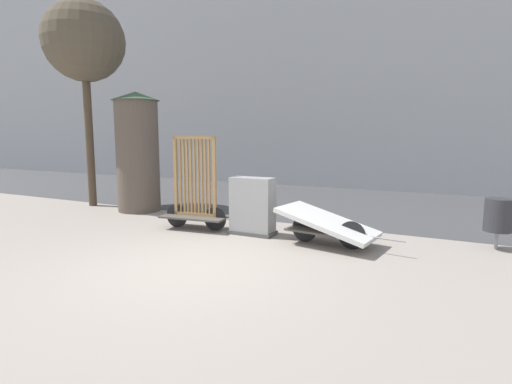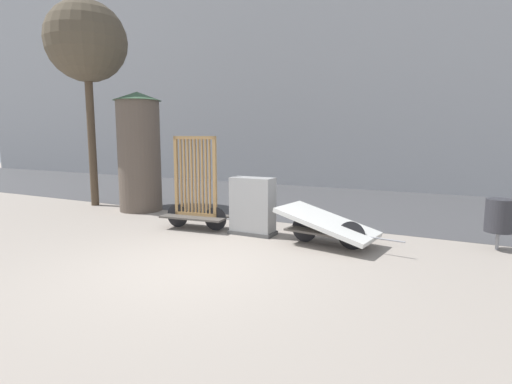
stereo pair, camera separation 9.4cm
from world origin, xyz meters
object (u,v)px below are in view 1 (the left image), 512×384
(bike_cart_with_mattress, at_px, (328,225))
(street_tree, at_px, (84,43))
(trash_bin, at_px, (498,215))
(bike_cart_with_bedframe, at_px, (195,198))
(advertising_column, at_px, (138,151))
(utility_cabinet, at_px, (252,208))

(bike_cart_with_mattress, height_order, street_tree, street_tree)
(street_tree, bearing_deg, trash_bin, -0.00)
(bike_cart_with_bedframe, height_order, street_tree, street_tree)
(bike_cart_with_mattress, relative_size, street_tree, 0.40)
(bike_cart_with_mattress, bearing_deg, bike_cart_with_bedframe, -172.86)
(trash_bin, xyz_separation_m, street_tree, (-10.60, 0.00, 4.14))
(advertising_column, bearing_deg, trash_bin, -0.00)
(utility_cabinet, bearing_deg, trash_bin, 12.67)
(utility_cabinet, xyz_separation_m, street_tree, (-6.02, 1.03, 4.21))
(utility_cabinet, relative_size, trash_bin, 1.29)
(bike_cart_with_mattress, bearing_deg, trash_bin, 29.15)
(bike_cart_with_bedframe, relative_size, advertising_column, 0.68)
(bike_cart_with_mattress, xyz_separation_m, street_tree, (-7.72, 1.16, 4.38))
(advertising_column, xyz_separation_m, street_tree, (-1.88, 0.00, 3.10))
(bike_cart_with_bedframe, distance_m, advertising_column, 3.15)
(bike_cart_with_bedframe, height_order, utility_cabinet, bike_cart_with_bedframe)
(bike_cart_with_mattress, height_order, utility_cabinet, utility_cabinet)
(utility_cabinet, distance_m, trash_bin, 4.69)
(bike_cart_with_bedframe, bearing_deg, street_tree, 159.55)
(bike_cart_with_bedframe, xyz_separation_m, advertising_column, (-2.76, 1.16, 0.98))
(utility_cabinet, xyz_separation_m, trash_bin, (4.57, 1.03, 0.07))
(bike_cart_with_bedframe, relative_size, trash_bin, 2.35)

